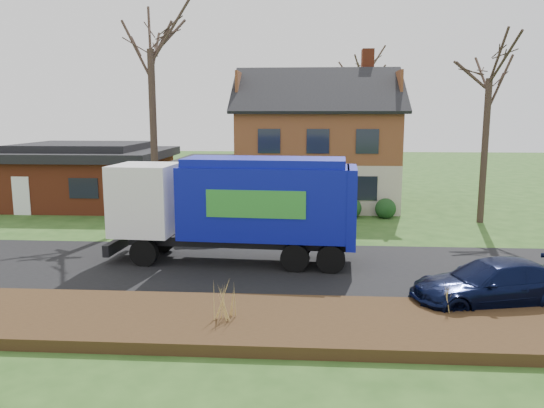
{
  "coord_description": "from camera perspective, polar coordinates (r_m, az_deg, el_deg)",
  "views": [
    {
      "loc": [
        1.46,
        -18.12,
        5.42
      ],
      "look_at": [
        0.08,
        2.5,
        1.91
      ],
      "focal_mm": 35.0,
      "sensor_mm": 36.0,
      "label": 1
    }
  ],
  "objects": [
    {
      "name": "navy_wagon",
      "position": [
        16.33,
        22.6,
        -7.99
      ],
      "size": [
        5.0,
        2.9,
        1.36
      ],
      "primitive_type": "imported",
      "rotation": [
        0.0,
        0.0,
        -1.35
      ],
      "color": "black",
      "rests_on": "ground"
    },
    {
      "name": "ground",
      "position": [
        18.97,
        -0.74,
        -6.95
      ],
      "size": [
        120.0,
        120.0,
        0.0
      ],
      "primitive_type": "plane",
      "color": "#254818",
      "rests_on": "ground"
    },
    {
      "name": "silver_sedan",
      "position": [
        23.79,
        -4.07,
        -1.6
      ],
      "size": [
        5.05,
        3.45,
        1.58
      ],
      "primitive_type": "imported",
      "rotation": [
        0.0,
        0.0,
        1.98
      ],
      "color": "#ACAEB4",
      "rests_on": "ground"
    },
    {
      "name": "ranch_house",
      "position": [
        34.1,
        -19.46,
        3.02
      ],
      "size": [
        9.8,
        8.2,
        3.7
      ],
      "color": "brown",
      "rests_on": "ground"
    },
    {
      "name": "tree_front_west",
      "position": [
        27.96,
        -13.05,
        18.49
      ],
      "size": [
        4.02,
        4.02,
        11.93
      ],
      "color": "#382922",
      "rests_on": "ground"
    },
    {
      "name": "road",
      "position": [
        18.97,
        -0.75,
        -6.92
      ],
      "size": [
        80.0,
        7.0,
        0.02
      ],
      "primitive_type": "cube",
      "color": "black",
      "rests_on": "ground"
    },
    {
      "name": "grass_clump_east",
      "position": [
        14.81,
        18.23,
        -9.49
      ],
      "size": [
        0.31,
        0.26,
        0.77
      ],
      "color": "#A38A47",
      "rests_on": "mulch_verge"
    },
    {
      "name": "mulch_verge",
      "position": [
        13.94,
        -2.53,
        -12.57
      ],
      "size": [
        80.0,
        3.5,
        0.3
      ],
      "primitive_type": "cube",
      "color": "black",
      "rests_on": "ground"
    },
    {
      "name": "tree_front_east",
      "position": [
        28.52,
        22.5,
        14.72
      ],
      "size": [
        3.67,
        3.67,
        10.2
      ],
      "color": "#382922",
      "rests_on": "ground"
    },
    {
      "name": "grass_clump_mid",
      "position": [
        13.61,
        -5.22,
        -10.1
      ],
      "size": [
        0.38,
        0.31,
        1.06
      ],
      "color": "tan",
      "rests_on": "mulch_verge"
    },
    {
      "name": "garbage_truck",
      "position": [
        19.38,
        -3.58,
        0.16
      ],
      "size": [
        9.17,
        2.99,
        3.87
      ],
      "rotation": [
        0.0,
        0.0,
        -0.06
      ],
      "color": "black",
      "rests_on": "ground"
    },
    {
      "name": "main_house",
      "position": [
        32.06,
        3.92,
        7.14
      ],
      "size": [
        12.95,
        8.95,
        9.26
      ],
      "color": "#C2B69C",
      "rests_on": "ground"
    },
    {
      "name": "tree_back",
      "position": [
        39.46,
        9.79,
        15.17
      ],
      "size": [
        3.53,
        3.53,
        11.17
      ],
      "color": "#433128",
      "rests_on": "ground"
    }
  ]
}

